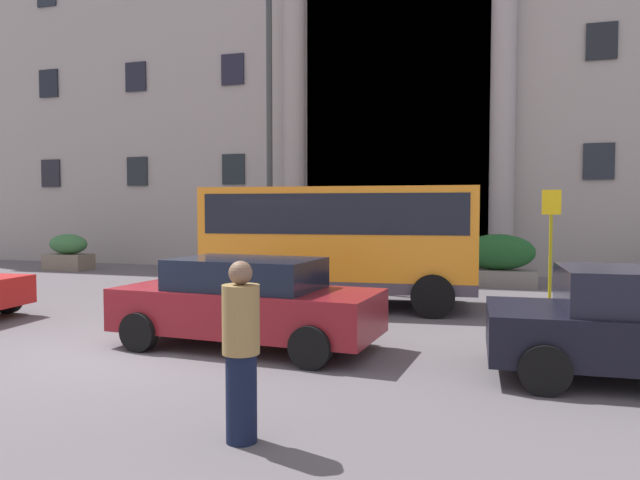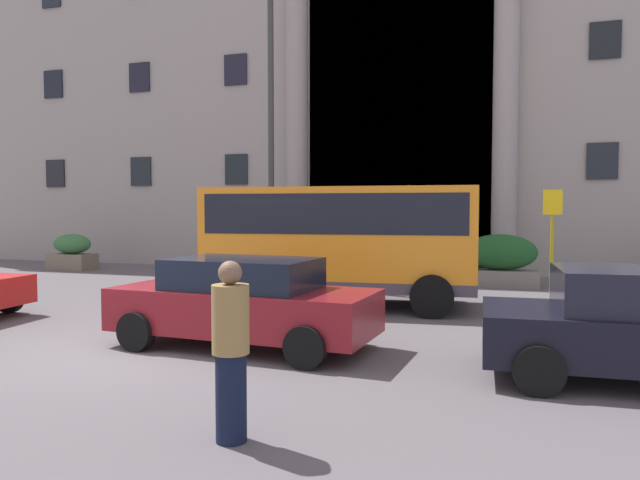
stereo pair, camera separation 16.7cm
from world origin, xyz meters
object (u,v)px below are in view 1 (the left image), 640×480
object	(u,v)px
orange_minibus	(341,236)
lamppost_plaza_centre	(269,115)
parked_sedan_far	(246,302)
motorcycle_near_kerb	(208,297)
hedge_planter_entrance_left	(68,253)
bus_stop_sign	(551,232)
hedge_planter_west	(498,261)
pedestrian_man_crossing	(241,351)
hedge_planter_entrance_right	(339,258)

from	to	relation	value
orange_minibus	lamppost_plaza_centre	world-z (taller)	lamppost_plaza_centre
parked_sedan_far	lamppost_plaza_centre	xyz separation A→B (m)	(-2.73, 7.75, 4.29)
motorcycle_near_kerb	lamppost_plaza_centre	xyz separation A→B (m)	(-0.98, 5.75, 4.58)
hedge_planter_entrance_left	lamppost_plaza_centre	size ratio (longest dim) A/B	0.18
orange_minibus	parked_sedan_far	world-z (taller)	orange_minibus
parked_sedan_far	motorcycle_near_kerb	distance (m)	2.67
orange_minibus	parked_sedan_far	xyz separation A→B (m)	(-0.37, -4.50, -0.89)
parked_sedan_far	lamppost_plaza_centre	world-z (taller)	lamppost_plaza_centre
hedge_planter_entrance_left	bus_stop_sign	bearing A→B (deg)	-9.23
hedge_planter_entrance_left	hedge_planter_west	bearing A→B (deg)	-0.45
bus_stop_sign	lamppost_plaza_centre	world-z (taller)	lamppost_plaza_centre
bus_stop_sign	hedge_planter_entrance_left	xyz separation A→B (m)	(-16.44, 2.67, -1.04)
hedge_planter_entrance_left	pedestrian_man_crossing	xyz separation A→B (m)	(12.93, -12.92, 0.25)
orange_minibus	hedge_planter_entrance_right	size ratio (longest dim) A/B	3.03
hedge_planter_entrance_left	hedge_planter_entrance_right	bearing A→B (deg)	2.66
orange_minibus	hedge_planter_west	xyz separation A→B (m)	(3.47, 4.71, -0.90)
motorcycle_near_kerb	hedge_planter_entrance_left	bearing A→B (deg)	140.23
hedge_planter_west	lamppost_plaza_centre	size ratio (longest dim) A/B	0.24
motorcycle_near_kerb	lamppost_plaza_centre	distance (m)	7.42
hedge_planter_entrance_right	parked_sedan_far	world-z (taller)	parked_sedan_far
hedge_planter_west	parked_sedan_far	world-z (taller)	hedge_planter_west
hedge_planter_entrance_left	orange_minibus	bearing A→B (deg)	-22.36
bus_stop_sign	pedestrian_man_crossing	distance (m)	10.86
parked_sedan_far	motorcycle_near_kerb	size ratio (longest dim) A/B	2.25
hedge_planter_west	pedestrian_man_crossing	bearing A→B (deg)	-100.11
motorcycle_near_kerb	hedge_planter_west	bearing A→B (deg)	49.76
lamppost_plaza_centre	hedge_planter_west	bearing A→B (deg)	12.54
orange_minibus	motorcycle_near_kerb	bearing A→B (deg)	-135.60
hedge_planter_west	lamppost_plaza_centre	bearing A→B (deg)	-167.46
orange_minibus	hedge_planter_entrance_left	xyz separation A→B (m)	(-11.74, 4.83, -0.99)
hedge_planter_entrance_left	hedge_planter_west	distance (m)	15.21
hedge_planter_entrance_left	hedge_planter_entrance_right	world-z (taller)	hedge_planter_entrance_right
bus_stop_sign	pedestrian_man_crossing	size ratio (longest dim) A/B	1.55
bus_stop_sign	pedestrian_man_crossing	bearing A→B (deg)	-108.89
hedge_planter_west	hedge_planter_entrance_right	world-z (taller)	hedge_planter_west
pedestrian_man_crossing	lamppost_plaza_centre	xyz separation A→B (m)	(-4.29, 11.34, 4.15)
hedge_planter_west	parked_sedan_far	distance (m)	9.98
orange_minibus	hedge_planter_west	distance (m)	5.92
pedestrian_man_crossing	lamppost_plaza_centre	bearing A→B (deg)	-132.15
bus_stop_sign	parked_sedan_far	world-z (taller)	bus_stop_sign
bus_stop_sign	hedge_planter_entrance_right	distance (m)	7.03
parked_sedan_far	motorcycle_near_kerb	bearing A→B (deg)	134.87
lamppost_plaza_centre	hedge_planter_entrance_right	bearing A→B (deg)	52.37
hedge_planter_entrance_left	parked_sedan_far	bearing A→B (deg)	-39.37
parked_sedan_far	pedestrian_man_crossing	size ratio (longest dim) A/B	2.50
pedestrian_man_crossing	bus_stop_sign	bearing A→B (deg)	-171.75
hedge_planter_entrance_right	motorcycle_near_kerb	xyz separation A→B (m)	(-0.61, -7.81, -0.20)
hedge_planter_west	motorcycle_near_kerb	xyz separation A→B (m)	(-5.59, -7.21, -0.28)
pedestrian_man_crossing	motorcycle_near_kerb	bearing A→B (deg)	-122.21
orange_minibus	bus_stop_sign	world-z (taller)	orange_minibus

